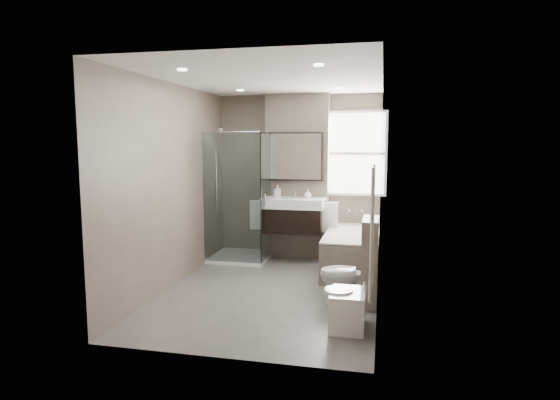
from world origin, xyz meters
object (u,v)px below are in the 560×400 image
(bathtub, at_px, (352,250))
(bidet, at_px, (347,309))
(vanity, at_px, (293,215))
(toilet, at_px, (348,275))

(bathtub, height_order, bidet, bathtub)
(vanity, bearing_deg, bathtub, -19.37)
(vanity, xyz_separation_m, bidet, (1.01, -2.44, -0.54))
(vanity, distance_m, bathtub, 1.07)
(bidet, bearing_deg, toilet, 93.41)
(toilet, bearing_deg, bidet, 0.06)
(bathtub, bearing_deg, vanity, 160.63)
(vanity, height_order, toilet, vanity)
(vanity, height_order, bidet, vanity)
(vanity, distance_m, toilet, 1.99)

